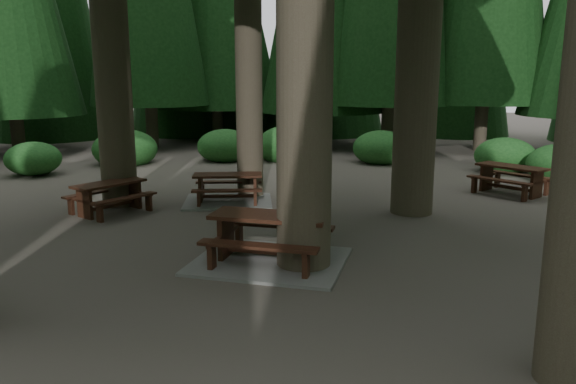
% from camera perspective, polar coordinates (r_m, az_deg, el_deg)
% --- Properties ---
extents(ground, '(80.00, 80.00, 0.00)m').
position_cam_1_polar(ground, '(8.89, -3.77, -7.58)').
color(ground, '#4E4640').
rests_on(ground, ground).
extents(picnic_table_a, '(2.42, 2.03, 0.80)m').
position_cam_1_polar(picnic_table_a, '(8.97, -1.88, -5.53)').
color(picnic_table_a, gray).
rests_on(picnic_table_a, ground).
extents(picnic_table_b, '(1.79, 1.94, 0.67)m').
position_cam_1_polar(picnic_table_b, '(12.76, -17.66, -0.06)').
color(picnic_table_b, black).
rests_on(picnic_table_b, ground).
extents(picnic_table_c, '(2.41, 2.18, 0.69)m').
position_cam_1_polar(picnic_table_c, '(13.24, -6.11, -0.15)').
color(picnic_table_c, gray).
rests_on(picnic_table_c, ground).
extents(picnic_table_d, '(2.14, 2.08, 0.72)m').
position_cam_1_polar(picnic_table_d, '(15.15, 21.72, 1.59)').
color(picnic_table_d, black).
rests_on(picnic_table_d, ground).
extents(shrub_ring, '(23.86, 24.64, 1.49)m').
position_cam_1_polar(shrub_ring, '(9.30, 1.69, -4.09)').
color(shrub_ring, '#1D551F').
rests_on(shrub_ring, ground).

